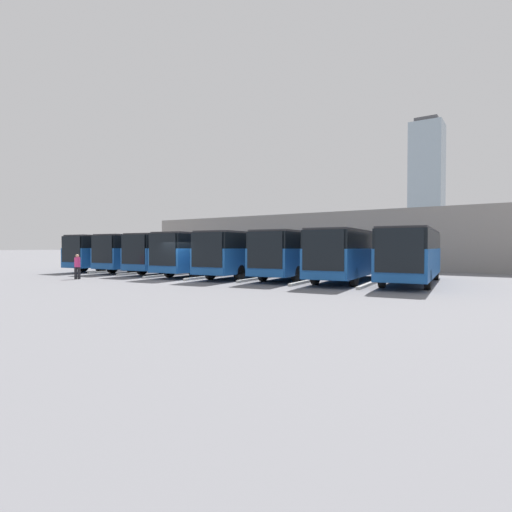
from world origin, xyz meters
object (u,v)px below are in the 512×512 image
(bus_0, at_px, (412,254))
(pedestrian, at_px, (77,266))
(bus_2, at_px, (299,253))
(bus_4, at_px, (209,252))
(bus_3, at_px, (249,252))
(bus_5, at_px, (180,252))
(bus_6, at_px, (150,251))
(bus_7, at_px, (121,251))
(bus_1, at_px, (349,253))

(bus_0, height_order, pedestrian, bus_0)
(bus_2, relative_size, bus_4, 1.00)
(bus_0, xyz_separation_m, bus_3, (11.23, 0.93, 0.00))
(bus_2, xyz_separation_m, bus_3, (3.74, 0.74, 0.00))
(bus_5, height_order, bus_6, same)
(bus_5, bearing_deg, bus_7, -4.12)
(bus_3, relative_size, bus_6, 1.00)
(bus_4, bearing_deg, bus_1, 177.40)
(pedestrian, bearing_deg, bus_1, -19.73)
(bus_3, bearing_deg, bus_4, -3.81)
(bus_4, height_order, bus_6, same)
(bus_0, height_order, bus_1, same)
(bus_0, xyz_separation_m, bus_7, (26.20, 0.61, 0.00))
(bus_7, bearing_deg, bus_6, 178.21)
(bus_1, height_order, bus_6, same)
(bus_3, relative_size, bus_5, 1.00)
(bus_1, distance_m, bus_2, 3.75)
(bus_0, height_order, bus_5, same)
(bus_5, height_order, bus_7, same)
(bus_0, relative_size, pedestrian, 6.53)
(bus_7, relative_size, pedestrian, 6.53)
(bus_0, xyz_separation_m, bus_5, (18.72, 0.38, 0.00))
(bus_5, bearing_deg, bus_3, 169.94)
(bus_0, distance_m, bus_1, 3.77)
(bus_1, bearing_deg, pedestrian, 22.59)
(bus_4, height_order, bus_7, same)
(bus_7, bearing_deg, bus_0, 175.46)
(bus_3, bearing_deg, bus_7, -7.09)
(bus_3, xyz_separation_m, bus_4, (3.74, 0.13, 0.00))
(bus_4, relative_size, bus_7, 1.00)
(bus_4, relative_size, bus_5, 1.00)
(bus_4, height_order, pedestrian, bus_4)
(bus_5, distance_m, bus_7, 7.49)
(bus_4, bearing_deg, bus_5, -16.21)
(bus_1, height_order, bus_7, same)
(bus_2, bearing_deg, bus_6, -5.28)
(bus_1, relative_size, bus_6, 1.00)
(bus_4, xyz_separation_m, pedestrian, (4.85, 8.08, -0.89))
(bus_0, xyz_separation_m, pedestrian, (19.83, 9.14, -0.89))
(bus_5, relative_size, pedestrian, 6.53)
(bus_0, height_order, bus_2, same)
(bus_1, distance_m, bus_7, 22.46)
(bus_3, xyz_separation_m, bus_6, (11.23, -0.59, 0.00))
(bus_1, xyz_separation_m, bus_4, (11.23, 0.64, 0.00))
(bus_6, relative_size, pedestrian, 6.53)
(bus_7, distance_m, pedestrian, 10.69)
(pedestrian, bearing_deg, bus_3, -4.50)
(bus_3, height_order, bus_7, same)
(bus_5, bearing_deg, bus_2, 175.11)
(bus_0, relative_size, bus_1, 1.00)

